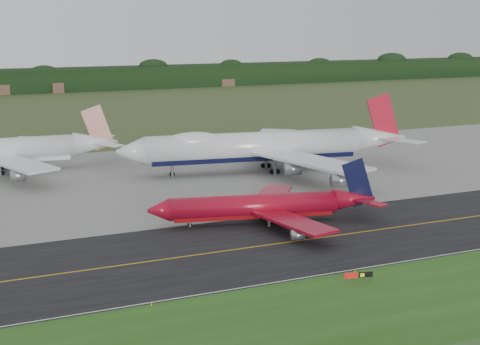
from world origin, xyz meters
name	(u,v)px	position (x,y,z in m)	size (l,w,h in m)	color
ground	(286,235)	(0.00, 0.00, 0.00)	(600.00, 600.00, 0.00)	#374520
grass_verge	(405,311)	(0.00, -35.00, 0.01)	(400.00, 30.00, 0.01)	#255017
taxiway	(296,241)	(0.00, -4.00, 0.01)	(400.00, 32.00, 0.02)	black
apron	(194,175)	(0.00, 51.00, 0.01)	(400.00, 78.00, 0.01)	gray
taxiway_centreline	(296,241)	(0.00, -4.00, 0.03)	(400.00, 0.40, 0.00)	#C48612
taxiway_edge_line	(343,271)	(0.00, -19.50, 0.03)	(400.00, 0.25, 0.00)	silver
horizon_treeline	(62,81)	(0.00, 273.76, 5.47)	(700.00, 25.00, 12.00)	black
jet_ba_747	(264,146)	(17.87, 48.25, 6.49)	(75.82, 62.25, 19.07)	silver
jet_red_737	(266,206)	(-0.25, 7.90, 3.27)	(43.53, 34.94, 11.82)	maroon
taxiway_sign	(358,275)	(-0.08, -23.90, 1.02)	(4.25, 1.10, 1.44)	slate
edge_marker_left	(151,304)	(-30.13, -20.50, 0.25)	(0.16, 0.16, 0.50)	yellow
edge_marker_center	(355,271)	(1.51, -20.50, 0.25)	(0.16, 0.16, 0.50)	yellow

